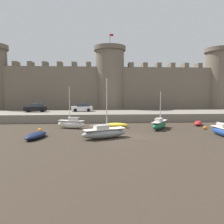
# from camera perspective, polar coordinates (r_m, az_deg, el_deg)

# --- Properties ---
(ground_plane) EXTENTS (160.00, 160.00, 0.00)m
(ground_plane) POSITION_cam_1_polar(r_m,az_deg,el_deg) (24.98, 3.52, -6.51)
(ground_plane) COLOR #382D23
(quay_road) EXTENTS (66.60, 10.00, 1.42)m
(quay_road) POSITION_cam_1_polar(r_m,az_deg,el_deg) (41.67, 0.41, -0.99)
(quay_road) COLOR gray
(quay_road) RESTS_ON ground
(castle) EXTENTS (62.12, 7.52, 19.05)m
(castle) POSITION_cam_1_polar(r_m,az_deg,el_deg) (52.85, -0.57, 7.14)
(castle) COLOR #706354
(castle) RESTS_ON ground
(rowboat_foreground_right) EXTENTS (2.33, 4.21, 0.68)m
(rowboat_foreground_right) POSITION_cam_1_polar(r_m,az_deg,el_deg) (25.45, -19.23, -5.74)
(rowboat_foreground_right) COLOR #141E3D
(rowboat_foreground_right) RESTS_ON ground
(rowboat_near_channel_left) EXTENTS (3.60, 1.47, 0.75)m
(rowboat_near_channel_left) POSITION_cam_1_polar(r_m,az_deg,el_deg) (31.33, 1.04, -3.48)
(rowboat_near_channel_left) COLOR yellow
(rowboat_near_channel_left) RESTS_ON ground
(sailboat_midflat_left) EXTENTS (1.19, 4.78, 6.01)m
(sailboat_midflat_left) POSITION_cam_1_polar(r_m,az_deg,el_deg) (28.25, 27.18, -4.47)
(sailboat_midflat_left) COLOR #234793
(sailboat_midflat_left) RESTS_ON ground
(rowboat_near_channel_right) EXTENTS (2.56, 3.18, 0.72)m
(rowboat_near_channel_right) POSITION_cam_1_polar(r_m,az_deg,el_deg) (36.34, 21.56, -2.70)
(rowboat_near_channel_right) COLOR red
(rowboat_near_channel_right) RESTS_ON ground
(sailboat_midflat_right) EXTENTS (3.75, 4.92, 5.19)m
(sailboat_midflat_right) POSITION_cam_1_polar(r_m,az_deg,el_deg) (31.03, 12.31, -3.18)
(sailboat_midflat_right) COLOR #1E6B47
(sailboat_midflat_right) RESTS_ON ground
(sailboat_foreground_left) EXTENTS (5.46, 3.40, 6.59)m
(sailboat_foreground_left) POSITION_cam_1_polar(r_m,az_deg,el_deg) (24.05, -2.00, -5.42)
(sailboat_foreground_left) COLOR gray
(sailboat_foreground_left) RESTS_ON ground
(sailboat_foreground_centre) EXTENTS (4.34, 2.61, 5.89)m
(sailboat_foreground_centre) POSITION_cam_1_polar(r_m,az_deg,el_deg) (31.38, -10.59, -3.04)
(sailboat_foreground_centre) COLOR silver
(sailboat_foreground_centre) RESTS_ON ground
(mooring_buoy_near_channel) EXTENTS (0.49, 0.49, 0.49)m
(mooring_buoy_near_channel) POSITION_cam_1_polar(r_m,az_deg,el_deg) (29.53, -18.31, -4.52)
(mooring_buoy_near_channel) COLOR orange
(mooring_buoy_near_channel) RESTS_ON ground
(mooring_buoy_mid_mud) EXTENTS (0.47, 0.47, 0.47)m
(mooring_buoy_mid_mud) POSITION_cam_1_polar(r_m,az_deg,el_deg) (32.66, 23.15, -3.80)
(mooring_buoy_mid_mud) COLOR orange
(mooring_buoy_mid_mud) RESTS_ON ground
(car_quay_centre_west) EXTENTS (4.22, 2.12, 1.62)m
(car_quay_centre_west) POSITION_cam_1_polar(r_m,az_deg,el_deg) (44.35, -19.27, 1.02)
(car_quay_centre_west) COLOR black
(car_quay_centre_west) RESTS_ON quay_road
(car_quay_west) EXTENTS (4.22, 2.12, 1.62)m
(car_quay_west) POSITION_cam_1_polar(r_m,az_deg,el_deg) (43.51, -7.82, 1.18)
(car_quay_west) COLOR silver
(car_quay_west) RESTS_ON quay_road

